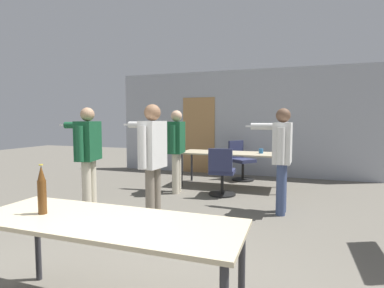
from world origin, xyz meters
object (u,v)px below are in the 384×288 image
Objects in this scene: person_left_plaid at (281,151)px; beer_bottle at (42,191)px; person_center_tall at (176,144)px; office_chair_far_left at (222,174)px; drink_cup at (261,151)px; person_right_polo at (88,149)px; person_near_casual at (152,153)px; office_chair_near_pushed at (241,162)px.

beer_bottle is (-1.57, -3.03, -0.05)m from person_left_plaid.
office_chair_far_left is at bearing -94.42° from person_center_tall.
person_center_tall is at bearing -150.26° from drink_cup.
person_right_polo is at bearing 121.26° from beer_bottle.
office_chair_far_left is at bearing -10.53° from person_near_casual.
person_right_polo is 3.44m from drink_cup.
office_chair_far_left is at bearing 58.63° from person_left_plaid.
person_left_plaid is at bearing -50.28° from person_near_casual.
beer_bottle is (0.05, -1.90, -0.08)m from person_near_casual.
person_near_casual is 2.04m from office_chair_far_left.
person_near_casual is at bearing 91.43° from beer_bottle.
beer_bottle is at bearing 155.56° from person_left_plaid.
person_center_tall reaches higher than beer_bottle.
person_center_tall is 1.74m from person_right_polo.
drink_cup is at bearing -66.40° from person_center_tall.
person_near_casual is at bearing 127.91° from person_left_plaid.
beer_bottle is 4.78m from drink_cup.
person_near_casual is 1.01× the size of person_center_tall.
person_center_tall is 1.74× the size of office_chair_near_pushed.
person_left_plaid is at bearing -73.85° from drink_cup.
person_near_casual is 1.90m from beer_bottle.
office_chair_near_pushed is (0.60, 3.54, -0.56)m from person_near_casual.
person_left_plaid is at bearing -115.88° from person_center_tall.
drink_cup is (1.10, 4.64, -0.13)m from beer_bottle.
drink_cup is (0.55, -0.79, 0.35)m from office_chair_near_pushed.
person_right_polo reaches higher than person_left_plaid.
office_chair_far_left is at bearing 82.93° from beer_bottle.
drink_cup is (2.49, 2.36, -0.18)m from person_right_polo.
person_left_plaid is (2.02, -0.73, -0.01)m from person_center_tall.
person_near_casual reaches higher than person_left_plaid.
beer_bottle is (-0.55, -5.44, 0.48)m from office_chair_near_pushed.
office_chair_near_pushed is 1.02× the size of office_chair_far_left.
person_left_plaid is at bearing 62.58° from beer_bottle.
office_chair_near_pushed is 2.53× the size of beer_bottle.
person_center_tall is 16.65× the size of drink_cup.
person_left_plaid reaches higher than office_chair_far_left.
drink_cup is at bearing 73.34° from office_chair_near_pushed.
beer_bottle is at bearing 32.62° from office_chair_near_pushed.
drink_cup is at bearing 76.62° from beer_bottle.
person_center_tall is 1.07m from office_chair_far_left.
person_near_casual is 1.98m from person_left_plaid.
office_chair_near_pushed is (1.00, 1.68, -0.53)m from person_center_tall.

